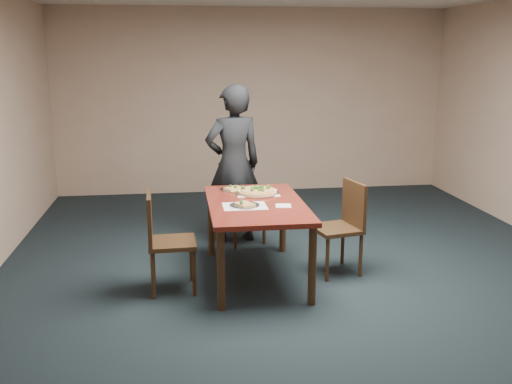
{
  "coord_description": "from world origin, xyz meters",
  "views": [
    {
      "loc": [
        -1.16,
        -4.76,
        2.11
      ],
      "look_at": [
        -0.45,
        0.39,
        0.85
      ],
      "focal_mm": 40.0,
      "sensor_mm": 36.0,
      "label": 1
    }
  ],
  "objects": [
    {
      "name": "placemat_near",
      "position": [
        -0.57,
        0.26,
        0.75
      ],
      "size": [
        0.4,
        0.3,
        0.0
      ],
      "primitive_type": "cube",
      "color": "white",
      "rests_on": "dining_table"
    },
    {
      "name": "chair_left",
      "position": [
        -1.32,
        0.19,
        0.52
      ],
      "size": [
        0.43,
        0.43,
        0.91
      ],
      "rotation": [
        0.0,
        0.0,
        1.61
      ],
      "color": "black",
      "rests_on": "ground"
    },
    {
      "name": "room_shell",
      "position": [
        0.0,
        0.0,
        1.74
      ],
      "size": [
        8.0,
        8.0,
        8.0
      ],
      "color": "tan",
      "rests_on": "ground"
    },
    {
      "name": "placemat_main",
      "position": [
        -0.39,
        0.73,
        0.75
      ],
      "size": [
        0.42,
        0.32,
        0.0
      ],
      "primitive_type": "cube",
      "color": "white",
      "rests_on": "dining_table"
    },
    {
      "name": "dining_table",
      "position": [
        -0.45,
        0.39,
        0.66
      ],
      "size": [
        0.9,
        1.5,
        0.75
      ],
      "color": "#571711",
      "rests_on": "ground"
    },
    {
      "name": "slice_plate_far",
      "position": [
        -0.61,
        0.92,
        0.76
      ],
      "size": [
        0.28,
        0.28,
        0.06
      ],
      "color": "silver",
      "rests_on": "dining_table"
    },
    {
      "name": "pizza_pan",
      "position": [
        -0.39,
        0.74,
        0.77
      ],
      "size": [
        0.43,
        0.43,
        0.07
      ],
      "color": "silver",
      "rests_on": "dining_table"
    },
    {
      "name": "napkin",
      "position": [
        -0.22,
        0.22,
        0.75
      ],
      "size": [
        0.16,
        0.16,
        0.01
      ],
      "primitive_type": "cube",
      "rotation": [
        0.0,
        0.0,
        -0.14
      ],
      "color": "white",
      "rests_on": "dining_table"
    },
    {
      "name": "chair_right",
      "position": [
        0.42,
        0.42,
        0.52
      ],
      "size": [
        0.5,
        0.5,
        0.91
      ],
      "rotation": [
        0.0,
        0.0,
        -1.36
      ],
      "color": "black",
      "rests_on": "ground"
    },
    {
      "name": "chair_far",
      "position": [
        -0.47,
        1.55,
        0.52
      ],
      "size": [
        0.53,
        0.53,
        0.91
      ],
      "rotation": [
        0.0,
        0.0,
        0.32
      ],
      "color": "black",
      "rests_on": "ground"
    },
    {
      "name": "slice_plate_near",
      "position": [
        -0.57,
        0.26,
        0.76
      ],
      "size": [
        0.28,
        0.28,
        0.06
      ],
      "color": "silver",
      "rests_on": "dining_table"
    },
    {
      "name": "diner",
      "position": [
        -0.55,
        1.53,
        0.9
      ],
      "size": [
        0.74,
        0.57,
        1.8
      ],
      "primitive_type": "imported",
      "rotation": [
        0.0,
        0.0,
        3.38
      ],
      "color": "black",
      "rests_on": "ground"
    },
    {
      "name": "ground",
      "position": [
        0.0,
        0.0,
        0.0
      ],
      "size": [
        8.0,
        8.0,
        0.0
      ],
      "primitive_type": "plane",
      "color": "black",
      "rests_on": "ground"
    }
  ]
}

